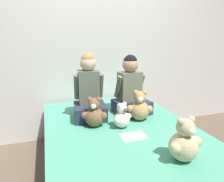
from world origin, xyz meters
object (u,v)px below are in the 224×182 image
Objects in this scene: child_on_left at (89,93)px; teddy_bear_held_by_left_child at (94,114)px; teddy_bear_held_by_right_child at (140,108)px; teddy_bear_at_foot_of_bed at (184,142)px; bed at (125,158)px; child_on_right at (131,90)px; sign_card at (133,136)px; teddy_bear_between_children at (122,117)px.

child_on_left is 2.31× the size of teddy_bear_held_by_left_child.
teddy_bear_at_foot_of_bed is (-0.02, -0.70, 0.00)m from teddy_bear_held_by_right_child.
bed is at bearing -116.04° from teddy_bear_held_by_right_child.
sign_card is at bearing -118.48° from child_on_right.
teddy_bear_between_children is at bearing 97.88° from sign_card.
teddy_bear_held_by_right_child is 0.70m from teddy_bear_at_foot_of_bed.
bed is 0.71m from child_on_left.
child_on_left is 3.10× the size of sign_card.
child_on_left is 0.52m from teddy_bear_held_by_right_child.
teddy_bear_at_foot_of_bed reaches higher than teddy_bear_between_children.
child_on_left is 2.76× the size of teddy_bear_between_children.
teddy_bear_between_children is at bearing 101.13° from teddy_bear_at_foot_of_bed.
sign_card is (0.26, -0.30, -0.12)m from teddy_bear_held_by_left_child.
child_on_left is 2.13× the size of teddy_bear_held_by_right_child.
child_on_right is 0.25m from teddy_bear_held_by_right_child.
child_on_left is at bearing 107.20° from teddy_bear_at_foot_of_bed.
child_on_right reaches higher than teddy_bear_between_children.
child_on_left is at bearing 115.78° from sign_card.
teddy_bear_at_foot_of_bed reaches higher than sign_card.
teddy_bear_held_by_left_child is (-0.22, 0.21, 0.37)m from bed.
teddy_bear_held_by_left_child is 0.92× the size of teddy_bear_held_by_right_child.
teddy_bear_held_by_left_child reaches higher than sign_card.
teddy_bear_between_children reaches higher than sign_card.
child_on_right is 0.61m from sign_card.
sign_card is at bearing -103.78° from teddy_bear_between_children.
teddy_bear_held_by_left_child reaches higher than bed.
teddy_bear_between_children is (-0.23, -0.10, -0.03)m from teddy_bear_held_by_right_child.
child_on_left is 0.45m from child_on_right.
child_on_left reaches higher than bed.
child_on_right is 2.64× the size of teddy_bear_between_children.
teddy_bear_held_by_left_child is at bearing -84.84° from child_on_left.
child_on_left is at bearing 171.93° from child_on_right.
sign_card is (-0.20, -0.52, -0.25)m from child_on_right.
bed is 6.68× the size of teddy_bear_at_foot_of_bed.
child_on_right is 0.52m from teddy_bear_held_by_left_child.
child_on_right is at bearing 69.43° from sign_card.
teddy_bear_at_foot_of_bed is at bearing -69.79° from teddy_bear_held_by_right_child.
child_on_right is 0.93m from teddy_bear_at_foot_of_bed.
teddy_bear_held_by_right_child is (0.24, 0.21, 0.38)m from bed.
teddy_bear_held_by_right_child is 1.46× the size of sign_card.
teddy_bear_at_foot_of_bed is at bearing -58.90° from child_on_left.
sign_card is (-0.20, -0.30, -0.13)m from teddy_bear_held_by_right_child.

